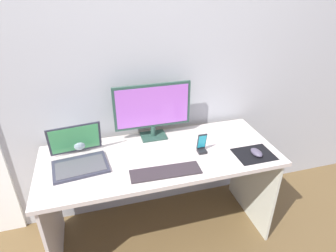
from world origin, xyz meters
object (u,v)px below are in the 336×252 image
at_px(laptop, 79,157).
at_px(phone_in_dock, 202,146).
at_px(mouse, 256,153).
at_px(monitor, 153,109).
at_px(keyboard_external, 165,172).
at_px(fishbowl, 78,139).

xyz_separation_m(laptop, phone_in_dock, (0.78, -0.09, 0.00)).
xyz_separation_m(laptop, mouse, (1.11, -0.22, -0.03)).
relative_size(monitor, keyboard_external, 1.27).
height_order(laptop, phone_in_dock, laptop).
bearing_deg(keyboard_external, mouse, 3.79).
bearing_deg(mouse, keyboard_external, 177.22).
relative_size(keyboard_external, phone_in_dock, 3.06).
bearing_deg(keyboard_external, fishbowl, 142.27).
xyz_separation_m(keyboard_external, phone_in_dock, (0.29, 0.15, 0.04)).
xyz_separation_m(mouse, phone_in_dock, (-0.33, 0.13, 0.03)).
bearing_deg(fishbowl, laptop, -90.34).
bearing_deg(monitor, phone_in_dock, -47.17).
relative_size(keyboard_external, mouse, 4.24).
xyz_separation_m(monitor, phone_in_dock, (0.26, -0.28, -0.17)).
height_order(fishbowl, mouse, fishbowl).
bearing_deg(mouse, laptop, 164.65).
height_order(fishbowl, phone_in_dock, fishbowl).
distance_m(monitor, fishbowl, 0.54).
bearing_deg(keyboard_external, laptop, 156.93).
height_order(keyboard_external, mouse, mouse).
relative_size(laptop, phone_in_dock, 2.57).
height_order(monitor, phone_in_dock, monitor).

